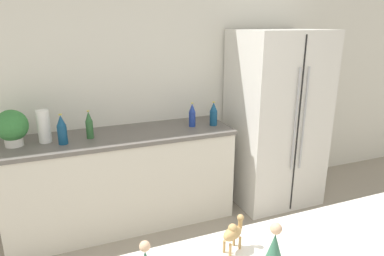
# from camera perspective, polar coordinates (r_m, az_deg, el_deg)

# --- Properties ---
(wall_back) EXTENTS (8.00, 0.06, 2.55)m
(wall_back) POSITION_cam_1_polar(r_m,az_deg,el_deg) (3.48, -8.28, 6.92)
(wall_back) COLOR silver
(wall_back) RESTS_ON ground_plane
(back_counter) EXTENTS (2.09, 0.63, 0.91)m
(back_counter) POSITION_cam_1_polar(r_m,az_deg,el_deg) (3.36, -11.39, -8.36)
(back_counter) COLOR silver
(back_counter) RESTS_ON ground_plane
(refrigerator) EXTENTS (0.88, 0.77, 1.82)m
(refrigerator) POSITION_cam_1_polar(r_m,az_deg,el_deg) (3.72, 13.72, 1.51)
(refrigerator) COLOR silver
(refrigerator) RESTS_ON ground_plane
(potted_plant) EXTENTS (0.26, 0.26, 0.30)m
(potted_plant) POSITION_cam_1_polar(r_m,az_deg,el_deg) (3.15, -27.83, 0.17)
(potted_plant) COLOR silver
(potted_plant) RESTS_ON back_counter
(paper_towel_roll) EXTENTS (0.11, 0.11, 0.28)m
(paper_towel_roll) POSITION_cam_1_polar(r_m,az_deg,el_deg) (3.14, -23.47, 0.25)
(paper_towel_roll) COLOR white
(paper_towel_roll) RESTS_ON back_counter
(back_bottle_0) EXTENTS (0.06, 0.06, 0.25)m
(back_bottle_0) POSITION_cam_1_polar(r_m,az_deg,el_deg) (3.12, -16.74, 0.45)
(back_bottle_0) COLOR #2D6033
(back_bottle_0) RESTS_ON back_counter
(back_bottle_1) EXTENTS (0.08, 0.08, 0.24)m
(back_bottle_1) POSITION_cam_1_polar(r_m,az_deg,el_deg) (3.37, 3.60, 2.32)
(back_bottle_1) COLOR navy
(back_bottle_1) RESTS_ON back_counter
(back_bottle_2) EXTENTS (0.08, 0.08, 0.26)m
(back_bottle_2) POSITION_cam_1_polar(r_m,az_deg,el_deg) (3.04, -20.86, -0.30)
(back_bottle_2) COLOR navy
(back_bottle_2) RESTS_ON back_counter
(back_bottle_3) EXTENTS (0.07, 0.07, 0.24)m
(back_bottle_3) POSITION_cam_1_polar(r_m,az_deg,el_deg) (3.33, 0.03, 2.15)
(back_bottle_3) COLOR navy
(back_bottle_3) RESTS_ON back_counter
(camel_figurine) EXTENTS (0.12, 0.09, 0.15)m
(camel_figurine) POSITION_cam_1_polar(r_m,az_deg,el_deg) (1.46, 6.90, -16.85)
(camel_figurine) COLOR tan
(camel_figurine) RESTS_ON bar_counter
(wise_man_figurine_blue) EXTENTS (0.07, 0.07, 0.17)m
(wise_man_figurine_blue) POSITION_cam_1_polar(r_m,az_deg,el_deg) (1.43, 13.61, -18.45)
(wise_man_figurine_blue) COLOR #33664C
(wise_man_figurine_blue) RESTS_ON bar_counter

